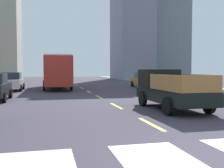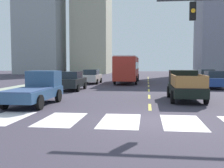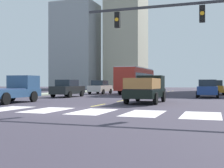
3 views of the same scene
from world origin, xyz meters
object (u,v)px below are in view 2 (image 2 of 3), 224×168
object	(u,v)px
pickup_dark	(37,89)
sedan_mid	(206,76)
sedan_near_right	(214,80)
city_bus	(127,67)
pickup_stakebed	(185,86)
sedan_far	(92,76)
sedan_near_left	(72,81)

from	to	relation	value
pickup_dark	sedan_mid	xyz separation A→B (m)	(13.71, 19.60, -0.06)
pickup_dark	sedan_near_right	size ratio (longest dim) A/B	1.18
city_bus	sedan_mid	size ratio (longest dim) A/B	2.45
pickup_stakebed	city_bus	xyz separation A→B (m)	(-5.02, 16.26, 1.02)
sedan_near_right	sedan_mid	world-z (taller)	same
pickup_stakebed	pickup_dark	world-z (taller)	same
pickup_stakebed	sedan_far	distance (m)	17.06
sedan_near_right	city_bus	bearing A→B (deg)	140.60
pickup_stakebed	sedan_mid	distance (m)	17.03
pickup_dark	sedan_near_left	world-z (taller)	pickup_dark
sedan_near_left	city_bus	bearing A→B (deg)	68.03
sedan_far	sedan_near_right	bearing A→B (deg)	-19.30
pickup_stakebed	city_bus	size ratio (longest dim) A/B	0.48
city_bus	sedan_near_left	size ratio (longest dim) A/B	2.45
sedan_near_right	sedan_near_left	bearing A→B (deg)	-166.37
pickup_stakebed	sedan_near_left	world-z (taller)	pickup_stakebed
city_bus	sedan_near_right	bearing A→B (deg)	-36.34
city_bus	sedan_far	size ratio (longest dim) A/B	2.45
pickup_dark	city_bus	bearing A→B (deg)	77.17
sedan_near_left	sedan_far	bearing A→B (deg)	89.45
sedan_near_right	pickup_dark	bearing A→B (deg)	-137.36
pickup_stakebed	sedan_far	bearing A→B (deg)	123.24
sedan_far	sedan_near_right	distance (m)	14.19
sedan_near_left	pickup_dark	bearing A→B (deg)	-87.95
pickup_stakebed	sedan_far	world-z (taller)	pickup_stakebed
city_bus	sedan_near_left	world-z (taller)	city_bus
sedan_near_right	sedan_mid	bearing A→B (deg)	83.73
sedan_mid	pickup_stakebed	bearing A→B (deg)	-106.59
sedan_far	sedan_near_left	xyz separation A→B (m)	(-0.11, -8.68, 0.00)
city_bus	sedan_near_left	bearing A→B (deg)	-109.89
pickup_dark	sedan_near_left	size ratio (longest dim) A/B	1.18
sedan_far	city_bus	bearing A→B (deg)	26.92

